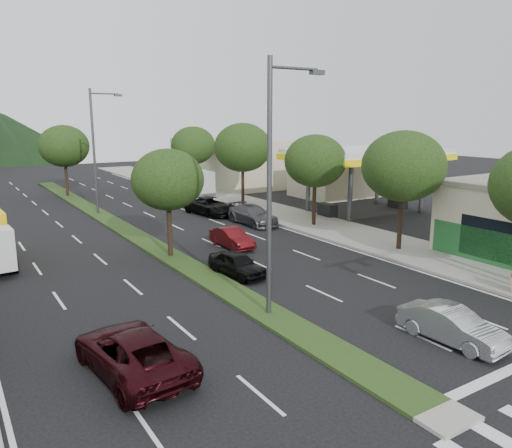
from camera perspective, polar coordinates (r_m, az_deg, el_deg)
ground at (r=15.21m, az=19.57°, el=-19.58°), size 160.00×160.00×0.00m
sidewalk_right at (r=40.72m, az=2.73°, el=1.18°), size 5.00×90.00×0.15m
median at (r=37.99m, az=-15.61°, el=-0.08°), size 1.60×56.00×0.12m
gas_canopy at (r=41.99m, az=12.53°, el=7.54°), size 12.20×8.20×5.25m
bldg_right_far at (r=59.99m, az=-2.26°, el=7.16°), size 10.00×16.00×5.20m
tree_r_b at (r=30.05m, az=16.51°, el=6.35°), size 4.80×4.80×6.94m
tree_r_c at (r=35.82m, az=6.78°, el=7.16°), size 4.40×4.40×6.48m
tree_r_d at (r=43.97m, az=-1.54°, el=8.72°), size 5.00×5.00×7.17m
tree_r_e at (r=52.80m, az=-7.19°, el=8.89°), size 4.60×4.60×6.71m
tree_med_near at (r=27.95m, az=-10.05°, el=5.00°), size 4.00×4.00×6.02m
tree_med_far at (r=52.80m, az=-21.10°, el=8.31°), size 4.80×4.80×6.94m
streetlight_near at (r=19.13m, az=2.05°, el=5.43°), size 2.60×0.25×10.00m
streetlight_mid at (r=42.12m, az=-17.80°, el=8.54°), size 2.60×0.25×10.00m
sedan_silver at (r=19.20m, az=21.47°, el=-10.73°), size 1.62×3.93×1.27m
suv_maroon at (r=16.39m, az=-13.96°, el=-13.95°), size 2.83×5.30×1.42m
car_queue_a at (r=25.02m, az=-2.15°, el=-4.60°), size 1.90×3.73×1.22m
car_queue_b at (r=36.93m, az=-0.38°, el=1.05°), size 2.10×4.90×1.41m
car_queue_c at (r=30.44m, az=-2.77°, el=-1.59°), size 1.32×3.63×1.19m
car_queue_d at (r=40.77m, az=-5.18°, el=2.07°), size 3.02×5.38×1.42m
motorhome at (r=47.41m, az=-8.02°, el=4.56°), size 2.77×8.11×3.08m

